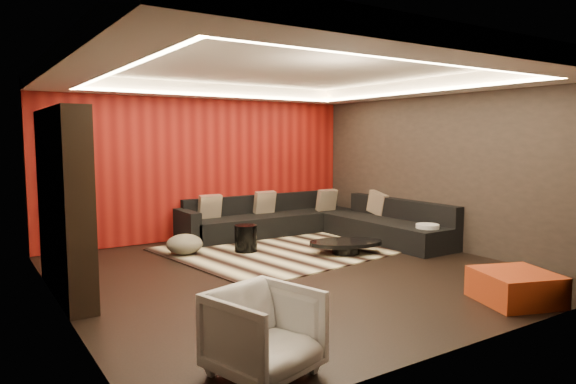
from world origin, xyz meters
TOP-DOWN VIEW (x-y plane):
  - floor at (0.00, 0.00)m, footprint 6.00×6.00m
  - ceiling at (0.00, 0.00)m, footprint 6.00×6.00m
  - wall_back at (0.00, 3.01)m, footprint 6.00×0.02m
  - wall_left at (-3.01, 0.00)m, footprint 0.02×6.00m
  - wall_right at (3.01, 0.00)m, footprint 0.02×6.00m
  - red_feature_wall at (0.00, 2.97)m, footprint 5.98×0.05m
  - soffit_back at (0.00, 2.70)m, footprint 6.00×0.60m
  - soffit_front at (0.00, -2.70)m, footprint 6.00×0.60m
  - soffit_left at (-2.70, 0.00)m, footprint 0.60×4.80m
  - soffit_right at (2.70, 0.00)m, footprint 0.60×4.80m
  - cove_back at (0.00, 2.36)m, footprint 4.80×0.08m
  - cove_front at (0.00, -2.36)m, footprint 4.80×0.08m
  - cove_left at (-2.36, 0.00)m, footprint 0.08×4.80m
  - cove_right at (2.36, 0.00)m, footprint 0.08×4.80m
  - tv_surround at (-2.85, 0.60)m, footprint 0.30×2.00m
  - tv_screen at (-2.69, 0.60)m, footprint 0.04×1.30m
  - tv_shelf at (-2.69, 0.60)m, footprint 0.04×1.60m
  - rug at (0.86, 1.33)m, footprint 4.37×3.52m
  - coffee_table at (1.29, 0.42)m, footprint 1.54×1.54m
  - drum_stool at (0.01, 1.42)m, footprint 0.47×0.47m
  - striped_pouf at (-0.89, 1.79)m, footprint 0.72×0.72m
  - white_side_table at (2.50, -0.18)m, footprint 0.42×0.42m
  - orange_ottoman at (1.37, -2.50)m, footprint 1.02×1.02m
  - armchair at (-1.94, -2.50)m, footprint 0.91×0.93m
  - sectional_sofa at (1.73, 1.86)m, footprint 3.65×3.50m
  - throw_pillows at (1.57, 2.27)m, footprint 3.15×1.68m

SIDE VIEW (x-z plane):
  - floor at x=0.00m, z-range -0.02..0.00m
  - rug at x=0.86m, z-range 0.00..0.02m
  - coffee_table at x=1.29m, z-range 0.02..0.22m
  - orange_ottoman at x=1.37m, z-range 0.00..0.35m
  - striped_pouf at x=-0.89m, z-range 0.02..0.34m
  - white_side_table at x=2.50m, z-range 0.00..0.47m
  - drum_stool at x=0.01m, z-range 0.02..0.45m
  - sectional_sofa at x=1.73m, z-range -0.11..0.64m
  - armchair at x=-1.94m, z-range 0.00..0.69m
  - throw_pillows at x=1.57m, z-range 0.37..0.87m
  - tv_shelf at x=-2.69m, z-range 0.68..0.72m
  - tv_surround at x=-2.85m, z-range 0.00..2.20m
  - wall_back at x=0.00m, z-range 0.00..2.80m
  - wall_left at x=-3.01m, z-range 0.00..2.80m
  - wall_right at x=3.01m, z-range 0.00..2.80m
  - red_feature_wall at x=0.00m, z-range 0.01..2.79m
  - tv_screen at x=-2.69m, z-range 1.05..1.85m
  - cove_back at x=0.00m, z-range 2.58..2.62m
  - cove_front at x=0.00m, z-range 2.58..2.62m
  - cove_left at x=-2.36m, z-range 2.58..2.62m
  - cove_right at x=2.36m, z-range 2.58..2.62m
  - soffit_back at x=0.00m, z-range 2.58..2.80m
  - soffit_front at x=0.00m, z-range 2.58..2.80m
  - soffit_left at x=-2.70m, z-range 2.58..2.80m
  - soffit_right at x=2.70m, z-range 2.58..2.80m
  - ceiling at x=0.00m, z-range 2.80..2.82m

